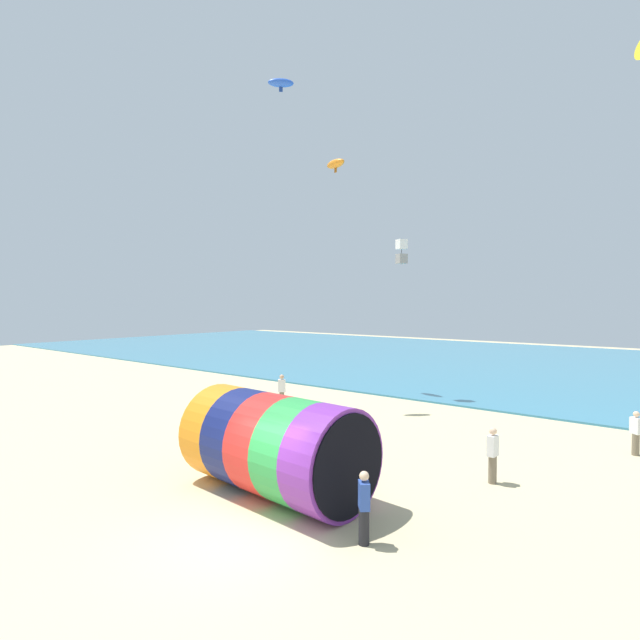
{
  "coord_description": "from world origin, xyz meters",
  "views": [
    {
      "loc": [
        8.63,
        -7.44,
        5.34
      ],
      "look_at": [
        -0.95,
        4.41,
        4.79
      ],
      "focal_mm": 28.0,
      "sensor_mm": 36.0,
      "label": 1
    }
  ],
  "objects_px": {
    "giant_inflatable_tube": "(275,445)",
    "bystander_mid_beach": "(493,455)",
    "kite_handler": "(364,507)",
    "bystander_far_left": "(636,433)",
    "kite_orange_parafoil": "(336,164)",
    "bystander_near_water": "(282,391)",
    "kite_white_box": "(402,252)",
    "kite_blue_parafoil": "(281,83)"
  },
  "relations": [
    {
      "from": "kite_handler",
      "to": "bystander_near_water",
      "type": "height_order",
      "value": "bystander_near_water"
    },
    {
      "from": "kite_white_box",
      "to": "bystander_mid_beach",
      "type": "bearing_deg",
      "value": -48.19
    },
    {
      "from": "kite_orange_parafoil",
      "to": "kite_blue_parafoil",
      "type": "bearing_deg",
      "value": -85.94
    },
    {
      "from": "kite_blue_parafoil",
      "to": "kite_orange_parafoil",
      "type": "xyz_separation_m",
      "value": [
        -0.36,
        5.05,
        -2.9
      ]
    },
    {
      "from": "kite_orange_parafoil",
      "to": "kite_white_box",
      "type": "bearing_deg",
      "value": 4.67
    },
    {
      "from": "giant_inflatable_tube",
      "to": "bystander_near_water",
      "type": "relative_size",
      "value": 3.25
    },
    {
      "from": "giant_inflatable_tube",
      "to": "kite_orange_parafoil",
      "type": "height_order",
      "value": "kite_orange_parafoil"
    },
    {
      "from": "bystander_far_left",
      "to": "kite_orange_parafoil",
      "type": "bearing_deg",
      "value": 167.91
    },
    {
      "from": "giant_inflatable_tube",
      "to": "bystander_near_water",
      "type": "distance_m",
      "value": 11.24
    },
    {
      "from": "kite_white_box",
      "to": "bystander_near_water",
      "type": "bearing_deg",
      "value": -120.29
    },
    {
      "from": "giant_inflatable_tube",
      "to": "bystander_far_left",
      "type": "relative_size",
      "value": 3.59
    },
    {
      "from": "kite_handler",
      "to": "kite_blue_parafoil",
      "type": "relative_size",
      "value": 1.25
    },
    {
      "from": "kite_handler",
      "to": "bystander_mid_beach",
      "type": "xyz_separation_m",
      "value": [
        0.87,
        5.48,
        0.02
      ]
    },
    {
      "from": "bystander_mid_beach",
      "to": "bystander_far_left",
      "type": "height_order",
      "value": "bystander_mid_beach"
    },
    {
      "from": "kite_orange_parafoil",
      "to": "bystander_far_left",
      "type": "relative_size",
      "value": 1.06
    },
    {
      "from": "bystander_mid_beach",
      "to": "kite_white_box",
      "type": "bearing_deg",
      "value": 131.81
    },
    {
      "from": "bystander_mid_beach",
      "to": "bystander_far_left",
      "type": "bearing_deg",
      "value": 63.38
    },
    {
      "from": "kite_handler",
      "to": "bystander_far_left",
      "type": "height_order",
      "value": "kite_handler"
    },
    {
      "from": "kite_white_box",
      "to": "bystander_mid_beach",
      "type": "relative_size",
      "value": 0.84
    },
    {
      "from": "kite_blue_parafoil",
      "to": "kite_orange_parafoil",
      "type": "relative_size",
      "value": 0.79
    },
    {
      "from": "kite_handler",
      "to": "bystander_near_water",
      "type": "xyz_separation_m",
      "value": [
        -11.1,
        9.13,
        0.04
      ]
    },
    {
      "from": "kite_blue_parafoil",
      "to": "kite_orange_parafoil",
      "type": "distance_m",
      "value": 5.84
    },
    {
      "from": "giant_inflatable_tube",
      "to": "bystander_mid_beach",
      "type": "distance_m",
      "value": 6.41
    },
    {
      "from": "kite_orange_parafoil",
      "to": "bystander_mid_beach",
      "type": "height_order",
      "value": "kite_orange_parafoil"
    },
    {
      "from": "kite_white_box",
      "to": "kite_blue_parafoil",
      "type": "xyz_separation_m",
      "value": [
        -3.9,
        -5.4,
        8.3
      ]
    },
    {
      "from": "kite_handler",
      "to": "bystander_mid_beach",
      "type": "distance_m",
      "value": 5.55
    },
    {
      "from": "kite_orange_parafoil",
      "to": "bystander_far_left",
      "type": "height_order",
      "value": "kite_orange_parafoil"
    },
    {
      "from": "giant_inflatable_tube",
      "to": "bystander_far_left",
      "type": "height_order",
      "value": "giant_inflatable_tube"
    },
    {
      "from": "kite_blue_parafoil",
      "to": "bystander_near_water",
      "type": "bearing_deg",
      "value": -46.11
    },
    {
      "from": "kite_orange_parafoil",
      "to": "kite_handler",
      "type": "bearing_deg",
      "value": -50.9
    },
    {
      "from": "kite_blue_parafoil",
      "to": "bystander_far_left",
      "type": "bearing_deg",
      "value": 6.28
    },
    {
      "from": "kite_handler",
      "to": "kite_blue_parafoil",
      "type": "bearing_deg",
      "value": 140.26
    },
    {
      "from": "kite_blue_parafoil",
      "to": "bystander_near_water",
      "type": "xyz_separation_m",
      "value": [
        0.47,
        -0.48,
        -15.53
      ]
    },
    {
      "from": "kite_orange_parafoil",
      "to": "bystander_mid_beach",
      "type": "distance_m",
      "value": 20.2
    },
    {
      "from": "kite_blue_parafoil",
      "to": "bystander_far_left",
      "type": "xyz_separation_m",
      "value": [
        15.34,
        1.69,
        -15.62
      ]
    },
    {
      "from": "bystander_near_water",
      "to": "bystander_far_left",
      "type": "relative_size",
      "value": 1.11
    },
    {
      "from": "bystander_far_left",
      "to": "kite_handler",
      "type": "bearing_deg",
      "value": -108.5
    },
    {
      "from": "kite_orange_parafoil",
      "to": "bystander_near_water",
      "type": "relative_size",
      "value": 0.96
    },
    {
      "from": "kite_handler",
      "to": "bystander_far_left",
      "type": "bearing_deg",
      "value": 71.5
    },
    {
      "from": "kite_white_box",
      "to": "bystander_far_left",
      "type": "relative_size",
      "value": 0.91
    },
    {
      "from": "kite_white_box",
      "to": "kite_blue_parafoil",
      "type": "bearing_deg",
      "value": -125.85
    },
    {
      "from": "kite_white_box",
      "to": "giant_inflatable_tube",
      "type": "bearing_deg",
      "value": -73.72
    }
  ]
}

